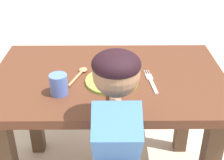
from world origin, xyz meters
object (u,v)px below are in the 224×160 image
(plate, at_px, (112,80))
(fork, at_px, (151,81))
(drinking_cup, at_px, (59,84))
(spoon, at_px, (80,73))

(plate, bearing_deg, fork, 1.74)
(fork, distance_m, drinking_cup, 0.41)
(spoon, relative_size, drinking_cup, 2.02)
(spoon, distance_m, drinking_cup, 0.18)
(drinking_cup, bearing_deg, fork, 13.34)
(plate, xyz_separation_m, fork, (0.18, 0.01, -0.01))
(plate, xyz_separation_m, drinking_cup, (-0.22, -0.09, 0.03))
(plate, bearing_deg, spoon, 153.19)
(spoon, bearing_deg, plate, -97.21)
(fork, relative_size, drinking_cup, 2.40)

